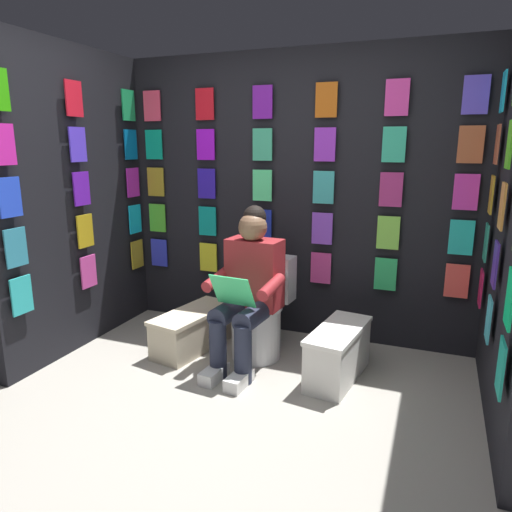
{
  "coord_description": "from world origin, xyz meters",
  "views": [
    {
      "loc": [
        -1.14,
        2.1,
        1.62
      ],
      "look_at": [
        0.04,
        -0.92,
        0.85
      ],
      "focal_mm": 32.95,
      "sensor_mm": 36.0,
      "label": 1
    }
  ],
  "objects_px": {
    "comic_longbox_near": "(193,330)",
    "comic_longbox_far": "(338,353)",
    "person_reading": "(247,288)",
    "toilet": "(261,314)"
  },
  "relations": [
    {
      "from": "person_reading",
      "to": "comic_longbox_far",
      "type": "relative_size",
      "value": 1.65
    },
    {
      "from": "toilet",
      "to": "person_reading",
      "type": "bearing_deg",
      "value": 90.68
    },
    {
      "from": "toilet",
      "to": "comic_longbox_far",
      "type": "distance_m",
      "value": 0.7
    },
    {
      "from": "comic_longbox_near",
      "to": "comic_longbox_far",
      "type": "distance_m",
      "value": 1.2
    },
    {
      "from": "toilet",
      "to": "person_reading",
      "type": "xyz_separation_m",
      "value": [
        0.02,
        0.23,
        0.27
      ]
    },
    {
      "from": "toilet",
      "to": "comic_longbox_far",
      "type": "xyz_separation_m",
      "value": [
        -0.66,
        0.19,
        -0.14
      ]
    },
    {
      "from": "person_reading",
      "to": "comic_longbox_near",
      "type": "xyz_separation_m",
      "value": [
        0.52,
        -0.11,
        -0.44
      ]
    },
    {
      "from": "comic_longbox_near",
      "to": "comic_longbox_far",
      "type": "relative_size",
      "value": 1.11
    },
    {
      "from": "person_reading",
      "to": "comic_longbox_far",
      "type": "xyz_separation_m",
      "value": [
        -0.67,
        -0.03,
        -0.41
      ]
    },
    {
      "from": "person_reading",
      "to": "toilet",
      "type": "bearing_deg",
      "value": -89.32
    }
  ]
}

